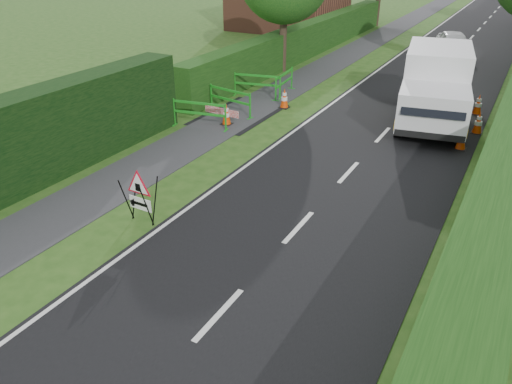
% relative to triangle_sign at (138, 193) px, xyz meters
% --- Properties ---
extents(ground, '(120.00, 120.00, 0.00)m').
position_rel_triangle_sign_xyz_m(ground, '(0.94, -2.88, -0.82)').
color(ground, '#254C15').
rests_on(ground, ground).
extents(road_surface, '(6.00, 90.00, 0.02)m').
position_rel_triangle_sign_xyz_m(road_surface, '(3.44, 32.12, -0.81)').
color(road_surface, black).
rests_on(road_surface, ground).
extents(footpath, '(2.00, 90.00, 0.02)m').
position_rel_triangle_sign_xyz_m(footpath, '(-2.06, 32.12, -0.81)').
color(footpath, '#2D2D30').
rests_on(footpath, ground).
extents(hedge_west_far, '(1.00, 24.00, 1.80)m').
position_rel_triangle_sign_xyz_m(hedge_west_far, '(-4.06, 19.12, -0.82)').
color(hedge_west_far, '#14380F').
rests_on(hedge_west_far, ground).
extents(triangle_sign, '(0.82, 0.82, 1.17)m').
position_rel_triangle_sign_xyz_m(triangle_sign, '(0.00, 0.00, 0.00)').
color(triangle_sign, black).
rests_on(triangle_sign, ground).
extents(works_van, '(3.17, 5.96, 2.59)m').
position_rel_triangle_sign_xyz_m(works_van, '(4.55, 10.89, 0.55)').
color(works_van, silver).
rests_on(works_van, ground).
extents(traffic_cone_0, '(0.38, 0.38, 0.79)m').
position_rel_triangle_sign_xyz_m(traffic_cone_0, '(6.00, 8.59, -0.42)').
color(traffic_cone_0, black).
rests_on(traffic_cone_0, ground).
extents(traffic_cone_1, '(0.38, 0.38, 0.79)m').
position_rel_triangle_sign_xyz_m(traffic_cone_1, '(6.26, 10.41, -0.42)').
color(traffic_cone_1, black).
rests_on(traffic_cone_1, ground).
extents(traffic_cone_2, '(0.38, 0.38, 0.79)m').
position_rel_triangle_sign_xyz_m(traffic_cone_2, '(5.97, 12.62, -0.42)').
color(traffic_cone_2, black).
rests_on(traffic_cone_2, ground).
extents(traffic_cone_3, '(0.38, 0.38, 0.79)m').
position_rel_triangle_sign_xyz_m(traffic_cone_3, '(-1.88, 6.93, -0.42)').
color(traffic_cone_3, black).
rests_on(traffic_cone_3, ground).
extents(traffic_cone_4, '(0.38, 0.38, 0.79)m').
position_rel_triangle_sign_xyz_m(traffic_cone_4, '(-0.91, 9.73, -0.42)').
color(traffic_cone_4, black).
rests_on(traffic_cone_4, ground).
extents(ped_barrier_0, '(2.09, 0.72, 1.00)m').
position_rel_triangle_sign_xyz_m(ped_barrier_0, '(-2.53, 6.16, -0.19)').
color(ped_barrier_0, '#198A1B').
rests_on(ped_barrier_0, ground).
extents(ped_barrier_1, '(2.09, 0.71, 1.00)m').
position_rel_triangle_sign_xyz_m(ped_barrier_1, '(-2.42, 8.06, -0.19)').
color(ped_barrier_1, '#198A1B').
rests_on(ped_barrier_1, ground).
extents(ped_barrier_2, '(2.09, 0.80, 1.00)m').
position_rel_triangle_sign_xyz_m(ped_barrier_2, '(-2.58, 10.52, -0.19)').
color(ped_barrier_2, '#198A1B').
rests_on(ped_barrier_2, ground).
extents(ped_barrier_3, '(0.56, 2.09, 1.00)m').
position_rel_triangle_sign_xyz_m(ped_barrier_3, '(-1.72, 11.34, -0.19)').
color(ped_barrier_3, '#198A1B').
rests_on(ped_barrier_3, ground).
extents(redwhite_plank, '(1.50, 0.15, 0.25)m').
position_rel_triangle_sign_xyz_m(redwhite_plank, '(-2.11, 6.97, -0.82)').
color(redwhite_plank, red).
rests_on(redwhite_plank, ground).
extents(hatchback_car, '(2.83, 4.27, 1.35)m').
position_rel_triangle_sign_xyz_m(hatchback_car, '(3.27, 22.93, -0.14)').
color(hatchback_car, white).
rests_on(hatchback_car, ground).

